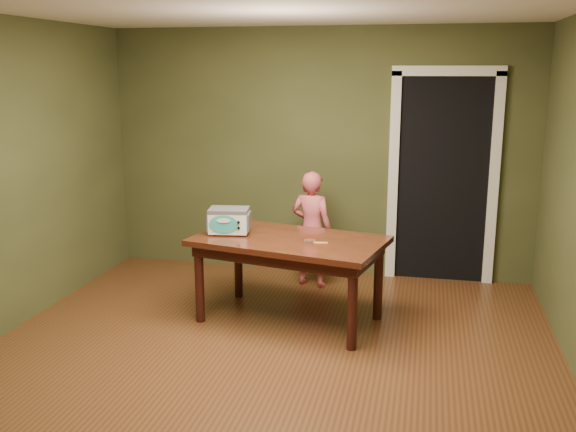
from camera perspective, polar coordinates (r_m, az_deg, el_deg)
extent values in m
plane|color=brown|center=(4.85, -2.66, -13.66)|extent=(5.00, 5.00, 0.00)
cube|color=#4B4F2A|center=(6.83, 2.68, 5.63)|extent=(4.50, 0.02, 2.60)
cube|color=#4B4F2A|center=(2.21, -20.39, -11.11)|extent=(4.50, 0.02, 2.60)
cube|color=white|center=(4.35, -3.04, 18.60)|extent=(4.50, 5.00, 0.02)
cube|color=black|center=(7.07, 13.54, 3.48)|extent=(0.90, 0.60, 2.10)
cube|color=black|center=(6.76, 13.58, 3.06)|extent=(0.90, 0.02, 2.10)
cube|color=white|center=(6.75, 9.33, 3.24)|extent=(0.10, 0.06, 2.20)
cube|color=white|center=(6.77, 17.81, 2.82)|extent=(0.10, 0.06, 2.20)
cube|color=white|center=(6.65, 14.09, 12.41)|extent=(1.10, 0.06, 0.10)
cube|color=#34150C|center=(5.52, 0.12, -2.23)|extent=(1.75, 1.22, 0.05)
cube|color=black|center=(5.54, 0.12, -2.97)|extent=(1.61, 1.07, 0.10)
cylinder|color=black|center=(5.65, -7.88, -5.95)|extent=(0.08, 0.08, 0.70)
cylinder|color=black|center=(6.23, -4.44, -4.08)|extent=(0.08, 0.08, 0.70)
cylinder|color=black|center=(5.08, 5.74, -8.11)|extent=(0.08, 0.08, 0.70)
cylinder|color=black|center=(5.71, 8.03, -5.76)|extent=(0.08, 0.08, 0.70)
cylinder|color=#4C4F54|center=(5.63, -6.78, -1.68)|extent=(0.02, 0.02, 0.01)
cylinder|color=#4C4F54|center=(5.80, -6.47, -1.22)|extent=(0.02, 0.02, 0.01)
cylinder|color=#4C4F54|center=(5.59, -3.96, -1.73)|extent=(0.02, 0.02, 0.01)
cylinder|color=#4C4F54|center=(5.76, -3.73, -1.27)|extent=(0.02, 0.02, 0.01)
cube|color=white|center=(5.67, -5.26, -0.47)|extent=(0.37, 0.29, 0.19)
cube|color=#4C4F54|center=(5.64, -5.28, 0.54)|extent=(0.38, 0.30, 0.03)
cube|color=#4C4F54|center=(5.70, -7.01, -0.44)|extent=(0.05, 0.22, 0.15)
cube|color=#4C4F54|center=(5.64, -3.49, -0.49)|extent=(0.05, 0.22, 0.15)
ellipsoid|color=teal|center=(5.55, -5.74, -0.76)|extent=(0.25, 0.05, 0.16)
cylinder|color=black|center=(5.53, -4.42, -0.57)|extent=(0.02, 0.02, 0.02)
cylinder|color=black|center=(5.54, -4.41, -1.06)|extent=(0.02, 0.01, 0.02)
cylinder|color=silver|center=(5.38, 1.93, -2.26)|extent=(0.10, 0.10, 0.02)
cylinder|color=#452A17|center=(5.37, 1.93, -2.19)|extent=(0.09, 0.09, 0.01)
cube|color=tan|center=(5.36, 2.57, -2.39)|extent=(0.18, 0.06, 0.01)
imported|color=#D1565F|center=(6.47, 2.12, -1.17)|extent=(0.49, 0.38, 1.18)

